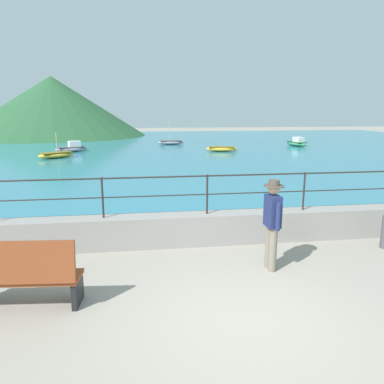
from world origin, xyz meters
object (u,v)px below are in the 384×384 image
Objects in this scene: boat_1 at (56,155)px; boat_3 at (222,149)px; bench_main at (22,275)px; boat_4 at (297,143)px; person_walking at (272,220)px; boat_0 at (72,148)px; boat_2 at (171,142)px.

boat_1 is 11.36m from boat_3.
boat_4 is (14.93, 23.83, -0.23)m from bench_main.
boat_3 is 7.82m from boat_4.
person_walking is 22.43m from boat_0.
boat_1 is at bearing -134.14° from boat_2.
boat_1 is at bearing -163.79° from boat_4.
bench_main is 1.00× the size of person_walking.
boat_1 is 11.40m from boat_2.
boat_0 reaches higher than boat_3.
boat_0 is 1.01× the size of boat_3.
bench_main is at bearing -168.81° from person_walking.
bench_main is 22.10m from boat_3.
bench_main is 0.71× the size of boat_4.
boat_3 is 1.00× the size of boat_4.
person_walking reaches higher than boat_1.
boat_0 is 1.04× the size of boat_1.
boat_3 is at bearing 69.41° from bench_main.
boat_4 is (7.16, 3.15, 0.07)m from boat_3.
boat_1 reaches higher than boat_0.
boat_0 is 1.05× the size of boat_2.
boat_2 is (0.31, 25.85, -0.72)m from person_walking.
boat_1 is at bearing -95.86° from boat_0.
boat_2 reaches higher than bench_main.
boat_4 reaches higher than boat_3.
boat_1 reaches higher than boat_4.
boat_2 reaches higher than boat_0.
boat_2 is 0.96× the size of boat_3.
boat_0 is 18.03m from boat_4.
boat_0 is at bearing 97.78° from bench_main.
bench_main is at bearing -110.59° from boat_3.
boat_2 is at bearing 80.29° from bench_main.
bench_main is 0.74× the size of boat_2.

